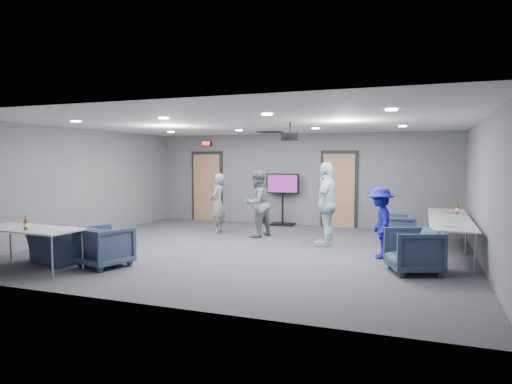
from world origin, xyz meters
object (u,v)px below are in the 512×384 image
(chair_front_b, at_px, (59,245))
(table_right_b, at_px, (452,226))
(person_d, at_px, (380,223))
(person_a, at_px, (218,203))
(chair_right_b, at_px, (413,251))
(bottle_right, at_px, (457,209))
(chair_right_a, at_px, (399,229))
(chair_front_a, at_px, (105,246))
(table_right_a, at_px, (447,215))
(tv_stand, at_px, (283,196))
(person_c, at_px, (327,204))
(projector, at_px, (290,137))
(bottle_front, at_px, (26,225))
(person_b, at_px, (257,203))
(table_front_left, at_px, (29,230))

(chair_front_b, distance_m, table_right_b, 7.40)
(person_d, distance_m, chair_front_b, 6.17)
(person_a, xyz_separation_m, chair_right_b, (4.96, -2.74, -0.40))
(bottle_right, bearing_deg, chair_right_a, -177.66)
(chair_right_b, xyz_separation_m, bottle_right, (0.84, 2.80, 0.46))
(chair_front_a, xyz_separation_m, table_right_b, (5.88, 2.55, 0.32))
(table_right_a, height_order, tv_stand, tv_stand)
(person_d, distance_m, tv_stand, 4.83)
(person_c, bearing_deg, chair_front_a, -41.04)
(person_a, bearing_deg, chair_front_a, -9.08)
(projector, bearing_deg, chair_front_a, -152.01)
(person_d, height_order, chair_right_a, person_d)
(person_c, relative_size, projector, 4.42)
(table_right_a, bearing_deg, table_right_b, -180.00)
(person_a, distance_m, chair_front_a, 4.21)
(bottle_front, bearing_deg, bottle_right, 35.61)
(person_b, bearing_deg, bottle_right, 114.65)
(person_d, relative_size, projector, 3.29)
(person_a, height_order, chair_front_b, person_a)
(person_c, distance_m, table_right_a, 2.77)
(person_a, distance_m, bottle_front, 5.15)
(chair_right_b, xyz_separation_m, table_front_left, (-6.38, -2.04, 0.31))
(person_c, relative_size, table_right_a, 0.96)
(table_right_a, bearing_deg, bottle_front, 127.48)
(person_b, relative_size, tv_stand, 1.10)
(person_b, xyz_separation_m, bottle_front, (-2.44, -4.78, -0.02))
(person_b, relative_size, chair_right_a, 2.27)
(person_c, relative_size, chair_front_b, 1.86)
(person_c, height_order, table_right_a, person_c)
(person_d, bearing_deg, chair_right_a, 159.81)
(table_right_b, bearing_deg, person_c, 71.30)
(chair_front_a, height_order, projector, projector)
(table_right_b, distance_m, tv_stand, 5.70)
(chair_right_b, relative_size, chair_front_a, 1.02)
(table_right_b, distance_m, projector, 3.55)
(table_right_b, bearing_deg, table_front_left, 114.18)
(table_right_a, bearing_deg, person_c, 112.08)
(person_b, relative_size, table_right_a, 0.86)
(person_c, bearing_deg, table_front_left, -44.91)
(chair_right_b, height_order, table_right_a, chair_right_b)
(person_b, relative_size, table_right_b, 0.88)
(person_b, xyz_separation_m, tv_stand, (0.01, 2.18, 0.03))
(chair_front_b, relative_size, projector, 2.37)
(chair_front_a, relative_size, bottle_right, 2.73)
(chair_right_b, bearing_deg, bottle_right, 142.86)
(chair_front_b, distance_m, tv_stand, 6.66)
(person_d, xyz_separation_m, chair_right_a, (0.28, 1.72, -0.36))
(chair_front_a, bearing_deg, chair_right_a, -122.28)
(tv_stand, bearing_deg, chair_right_a, -29.95)
(person_b, height_order, bottle_front, person_b)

